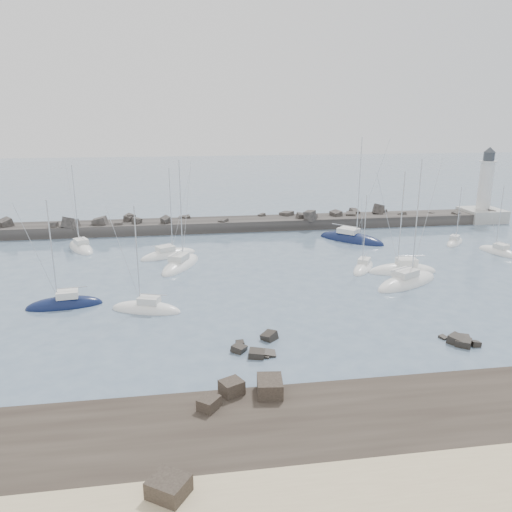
{
  "coord_description": "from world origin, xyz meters",
  "views": [
    {
      "loc": [
        -9.9,
        -48.35,
        19.73
      ],
      "look_at": [
        -0.72,
        12.0,
        2.32
      ],
      "focal_mm": 35.0,
      "sensor_mm": 36.0,
      "label": 1
    }
  ],
  "objects_px": {
    "sailboat_6": "(363,268)",
    "sailboat_12": "(455,243)",
    "sailboat_3": "(181,266)",
    "sailboat_7": "(407,283)",
    "sailboat_5": "(146,310)",
    "lighthouse": "(483,205)",
    "sailboat_10": "(498,252)",
    "sailboat_8": "(351,240)",
    "sailboat_2": "(65,305)",
    "sailboat_4": "(168,256)",
    "sailboat_1": "(81,248)",
    "sailboat_9": "(403,271)"
  },
  "relations": [
    {
      "from": "sailboat_3",
      "to": "sailboat_5",
      "type": "bearing_deg",
      "value": -103.34
    },
    {
      "from": "sailboat_1",
      "to": "sailboat_7",
      "type": "bearing_deg",
      "value": -28.48
    },
    {
      "from": "sailboat_4",
      "to": "sailboat_7",
      "type": "height_order",
      "value": "sailboat_7"
    },
    {
      "from": "sailboat_8",
      "to": "lighthouse",
      "type": "bearing_deg",
      "value": 20.69
    },
    {
      "from": "lighthouse",
      "to": "sailboat_7",
      "type": "relative_size",
      "value": 0.91
    },
    {
      "from": "sailboat_1",
      "to": "sailboat_2",
      "type": "height_order",
      "value": "sailboat_1"
    },
    {
      "from": "sailboat_9",
      "to": "sailboat_12",
      "type": "height_order",
      "value": "sailboat_9"
    },
    {
      "from": "sailboat_6",
      "to": "sailboat_12",
      "type": "height_order",
      "value": "sailboat_6"
    },
    {
      "from": "sailboat_7",
      "to": "sailboat_1",
      "type": "bearing_deg",
      "value": 151.52
    },
    {
      "from": "sailboat_3",
      "to": "sailboat_8",
      "type": "distance_m",
      "value": 29.24
    },
    {
      "from": "lighthouse",
      "to": "sailboat_9",
      "type": "relative_size",
      "value": 1.03
    },
    {
      "from": "sailboat_8",
      "to": "sailboat_4",
      "type": "bearing_deg",
      "value": -170.24
    },
    {
      "from": "lighthouse",
      "to": "sailboat_10",
      "type": "height_order",
      "value": "lighthouse"
    },
    {
      "from": "sailboat_5",
      "to": "sailboat_6",
      "type": "xyz_separation_m",
      "value": [
        27.48,
        10.49,
        -0.01
      ]
    },
    {
      "from": "sailboat_6",
      "to": "sailboat_2",
      "type": "bearing_deg",
      "value": -167.67
    },
    {
      "from": "sailboat_2",
      "to": "sailboat_12",
      "type": "xyz_separation_m",
      "value": [
        55.26,
        18.67,
        -0.02
      ]
    },
    {
      "from": "sailboat_8",
      "to": "sailboat_9",
      "type": "bearing_deg",
      "value": -86.66
    },
    {
      "from": "sailboat_4",
      "to": "sailboat_8",
      "type": "bearing_deg",
      "value": 9.76
    },
    {
      "from": "sailboat_3",
      "to": "sailboat_8",
      "type": "bearing_deg",
      "value": 20.56
    },
    {
      "from": "sailboat_3",
      "to": "sailboat_6",
      "type": "height_order",
      "value": "sailboat_3"
    },
    {
      "from": "sailboat_8",
      "to": "sailboat_10",
      "type": "bearing_deg",
      "value": -29.32
    },
    {
      "from": "sailboat_2",
      "to": "sailboat_6",
      "type": "height_order",
      "value": "sailboat_2"
    },
    {
      "from": "sailboat_6",
      "to": "sailboat_7",
      "type": "relative_size",
      "value": 0.67
    },
    {
      "from": "sailboat_4",
      "to": "sailboat_3",
      "type": "bearing_deg",
      "value": -72.01
    },
    {
      "from": "sailboat_6",
      "to": "sailboat_9",
      "type": "distance_m",
      "value": 5.0
    },
    {
      "from": "sailboat_2",
      "to": "lighthouse",
      "type": "bearing_deg",
      "value": 26.22
    },
    {
      "from": "sailboat_3",
      "to": "sailboat_7",
      "type": "bearing_deg",
      "value": -22.79
    },
    {
      "from": "sailboat_7",
      "to": "sailboat_12",
      "type": "xyz_separation_m",
      "value": [
        16.03,
        17.28,
        -0.02
      ]
    },
    {
      "from": "sailboat_2",
      "to": "sailboat_7",
      "type": "bearing_deg",
      "value": 2.03
    },
    {
      "from": "sailboat_4",
      "to": "sailboat_7",
      "type": "relative_size",
      "value": 0.85
    },
    {
      "from": "sailboat_1",
      "to": "sailboat_10",
      "type": "distance_m",
      "value": 62.3
    },
    {
      "from": "sailboat_10",
      "to": "sailboat_2",
      "type": "bearing_deg",
      "value": -168.1
    },
    {
      "from": "sailboat_6",
      "to": "sailboat_12",
      "type": "distance_m",
      "value": 21.93
    },
    {
      "from": "lighthouse",
      "to": "sailboat_10",
      "type": "relative_size",
      "value": 1.35
    },
    {
      "from": "sailboat_1",
      "to": "sailboat_2",
      "type": "distance_m",
      "value": 24.22
    },
    {
      "from": "sailboat_2",
      "to": "sailboat_4",
      "type": "relative_size",
      "value": 0.92
    },
    {
      "from": "lighthouse",
      "to": "sailboat_2",
      "type": "height_order",
      "value": "lighthouse"
    },
    {
      "from": "sailboat_2",
      "to": "sailboat_4",
      "type": "bearing_deg",
      "value": 59.48
    },
    {
      "from": "sailboat_1",
      "to": "sailboat_8",
      "type": "height_order",
      "value": "sailboat_8"
    },
    {
      "from": "sailboat_12",
      "to": "sailboat_4",
      "type": "bearing_deg",
      "value": -179.1
    },
    {
      "from": "sailboat_8",
      "to": "sailboat_12",
      "type": "xyz_separation_m",
      "value": [
        15.58,
        -4.31,
        -0.02
      ]
    },
    {
      "from": "sailboat_4",
      "to": "sailboat_6",
      "type": "xyz_separation_m",
      "value": [
        25.56,
        -10.07,
        -0.0
      ]
    },
    {
      "from": "sailboat_10",
      "to": "sailboat_8",
      "type": "bearing_deg",
      "value": 150.68
    },
    {
      "from": "sailboat_5",
      "to": "sailboat_1",
      "type": "bearing_deg",
      "value": 112.91
    },
    {
      "from": "sailboat_6",
      "to": "sailboat_8",
      "type": "bearing_deg",
      "value": 76.85
    },
    {
      "from": "sailboat_1",
      "to": "lighthouse",
      "type": "bearing_deg",
      "value": 8.04
    },
    {
      "from": "sailboat_2",
      "to": "sailboat_8",
      "type": "relative_size",
      "value": 0.71
    },
    {
      "from": "sailboat_4",
      "to": "sailboat_5",
      "type": "bearing_deg",
      "value": -95.33
    },
    {
      "from": "sailboat_4",
      "to": "sailboat_9",
      "type": "bearing_deg",
      "value": -22.06
    },
    {
      "from": "sailboat_6",
      "to": "sailboat_3",
      "type": "bearing_deg",
      "value": 168.61
    }
  ]
}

